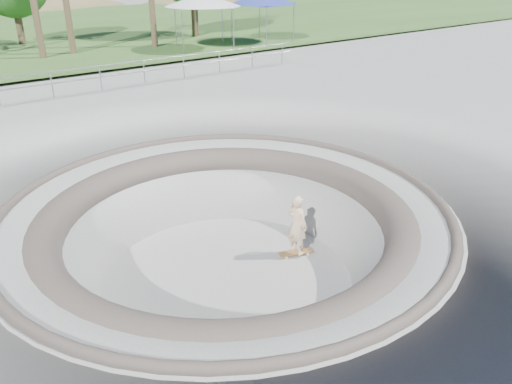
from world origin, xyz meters
The scene contains 6 objects.
ground centered at (0.00, 0.00, 0.00)m, with size 180.00×180.00×0.00m, color #A8A8A2.
skate_bowl centered at (0.00, 0.00, -1.83)m, with size 14.00×14.00×4.10m.
safety_railing centered at (0.00, 12.00, 0.69)m, with size 25.00×0.06×1.03m.
skateboard centered at (1.98, -0.30, -1.83)m, with size 0.94×0.56×0.09m.
skater centered at (1.98, -0.30, -0.99)m, with size 0.60×0.39×1.63m, color beige.
canopy_white centered at (10.96, 18.00, 3.06)m, with size 5.82×5.82×3.17m.
Camera 1 is at (-5.72, -8.48, 5.11)m, focal length 35.00 mm.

